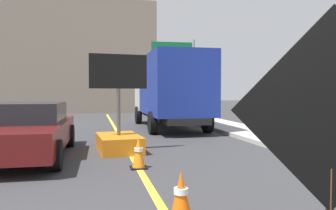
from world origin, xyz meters
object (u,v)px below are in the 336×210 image
at_px(pickup_car, 28,130).
at_px(traffic_cone_near_sign, 181,195).
at_px(highway_guide_sign, 181,64).
at_px(traffic_cone_mid_lane, 139,152).
at_px(arrow_board_trailer, 119,134).
at_px(roadwork_sign, 331,115).
at_px(box_truck, 170,89).

distance_m(pickup_car, traffic_cone_near_sign, 5.46).
xyz_separation_m(highway_guide_sign, traffic_cone_mid_lane, (-4.49, -13.14, -3.07)).
distance_m(pickup_car, traffic_cone_mid_lane, 3.15).
bearing_deg(pickup_car, traffic_cone_near_sign, -59.95).
distance_m(arrow_board_trailer, traffic_cone_near_sign, 5.10).
bearing_deg(roadwork_sign, highway_guide_sign, 78.62).
bearing_deg(traffic_cone_near_sign, roadwork_sign, -69.18).
relative_size(highway_guide_sign, traffic_cone_near_sign, 8.04).
distance_m(roadwork_sign, traffic_cone_mid_lane, 4.99).
relative_size(traffic_cone_near_sign, traffic_cone_mid_lane, 0.86).
height_order(traffic_cone_near_sign, traffic_cone_mid_lane, traffic_cone_mid_lane).
height_order(roadwork_sign, box_truck, box_truck).
bearing_deg(arrow_board_trailer, traffic_cone_mid_lane, -82.96).
height_order(highway_guide_sign, traffic_cone_near_sign, highway_guide_sign).
xyz_separation_m(arrow_board_trailer, box_truck, (2.71, 5.29, 1.29)).
bearing_deg(traffic_cone_mid_lane, pickup_car, 144.72).
relative_size(arrow_board_trailer, traffic_cone_near_sign, 4.34).
distance_m(arrow_board_trailer, pickup_car, 2.33).
height_order(pickup_car, highway_guide_sign, highway_guide_sign).
xyz_separation_m(pickup_car, traffic_cone_mid_lane, (2.56, -1.81, -0.34)).
bearing_deg(box_truck, roadwork_sign, -97.24).
bearing_deg(arrow_board_trailer, highway_guide_sign, 66.54).
bearing_deg(traffic_cone_mid_lane, highway_guide_sign, 71.13).
height_order(roadwork_sign, pickup_car, roadwork_sign).
height_order(roadwork_sign, arrow_board_trailer, arrow_board_trailer).
bearing_deg(traffic_cone_mid_lane, box_truck, 71.90).
relative_size(pickup_car, traffic_cone_mid_lane, 6.68).
distance_m(traffic_cone_near_sign, traffic_cone_mid_lane, 2.91).
bearing_deg(traffic_cone_mid_lane, arrow_board_trailer, 97.04).
bearing_deg(arrow_board_trailer, traffic_cone_near_sign, -85.08).
height_order(arrow_board_trailer, traffic_cone_near_sign, arrow_board_trailer).
bearing_deg(traffic_cone_near_sign, box_truck, 77.65).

